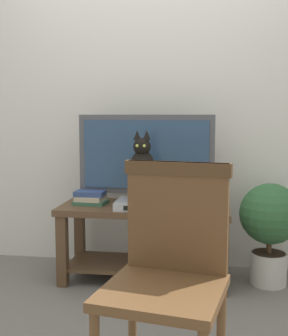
{
  "coord_description": "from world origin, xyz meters",
  "views": [
    {
      "loc": [
        0.47,
        -2.47,
        1.18
      ],
      "look_at": [
        0.0,
        0.56,
        0.82
      ],
      "focal_mm": 47.98,
      "sensor_mm": 36.0,
      "label": 1
    }
  ],
  "objects_px": {
    "cat": "(143,174)",
    "book_stack": "(90,198)",
    "tv_stand": "(145,230)",
    "tv": "(147,158)",
    "media_box": "(143,204)",
    "wooden_chair": "(169,263)",
    "potted_plant": "(270,223)"
  },
  "relations": [
    {
      "from": "tv",
      "to": "media_box",
      "type": "distance_m",
      "value": 0.35
    },
    {
      "from": "tv_stand",
      "to": "potted_plant",
      "type": "height_order",
      "value": "potted_plant"
    },
    {
      "from": "cat",
      "to": "wooden_chair",
      "type": "bearing_deg",
      "value": -75.83
    },
    {
      "from": "wooden_chair",
      "to": "media_box",
      "type": "bearing_deg",
      "value": 104.03
    },
    {
      "from": "book_stack",
      "to": "tv",
      "type": "bearing_deg",
      "value": 11.68
    },
    {
      "from": "media_box",
      "to": "cat",
      "type": "distance_m",
      "value": 0.21
    },
    {
      "from": "tv_stand",
      "to": "wooden_chair",
      "type": "distance_m",
      "value": 1.31
    },
    {
      "from": "media_box",
      "to": "cat",
      "type": "xyz_separation_m",
      "value": [
        0.0,
        -0.02,
        0.21
      ]
    },
    {
      "from": "media_box",
      "to": "cat",
      "type": "height_order",
      "value": "cat"
    },
    {
      "from": "cat",
      "to": "potted_plant",
      "type": "height_order",
      "value": "cat"
    },
    {
      "from": "tv",
      "to": "wooden_chair",
      "type": "relative_size",
      "value": 0.99
    },
    {
      "from": "media_box",
      "to": "book_stack",
      "type": "xyz_separation_m",
      "value": [
        -0.4,
        0.09,
        0.02
      ]
    },
    {
      "from": "tv_stand",
      "to": "media_box",
      "type": "distance_m",
      "value": 0.23
    },
    {
      "from": "tv_stand",
      "to": "wooden_chair",
      "type": "relative_size",
      "value": 1.22
    },
    {
      "from": "cat",
      "to": "wooden_chair",
      "type": "distance_m",
      "value": 1.21
    },
    {
      "from": "book_stack",
      "to": "tv_stand",
      "type": "bearing_deg",
      "value": 1.34
    },
    {
      "from": "tv_stand",
      "to": "media_box",
      "type": "relative_size",
      "value": 3.27
    },
    {
      "from": "tv",
      "to": "tv_stand",
      "type": "bearing_deg",
      "value": -90.02
    },
    {
      "from": "tv",
      "to": "media_box",
      "type": "xyz_separation_m",
      "value": [
        0.0,
        -0.17,
        -0.3
      ]
    },
    {
      "from": "tv_stand",
      "to": "book_stack",
      "type": "relative_size",
      "value": 5.04
    },
    {
      "from": "cat",
      "to": "book_stack",
      "type": "xyz_separation_m",
      "value": [
        -0.4,
        0.11,
        -0.19
      ]
    },
    {
      "from": "wooden_chair",
      "to": "potted_plant",
      "type": "height_order",
      "value": "wooden_chair"
    },
    {
      "from": "tv_stand",
      "to": "book_stack",
      "type": "bearing_deg",
      "value": -178.66
    },
    {
      "from": "cat",
      "to": "potted_plant",
      "type": "bearing_deg",
      "value": 10.73
    },
    {
      "from": "potted_plant",
      "to": "wooden_chair",
      "type": "bearing_deg",
      "value": -113.5
    },
    {
      "from": "cat",
      "to": "potted_plant",
      "type": "relative_size",
      "value": 0.67
    },
    {
      "from": "tv_stand",
      "to": "tv",
      "type": "height_order",
      "value": "tv"
    },
    {
      "from": "media_box",
      "to": "cat",
      "type": "relative_size",
      "value": 0.76
    },
    {
      "from": "tv",
      "to": "book_stack",
      "type": "xyz_separation_m",
      "value": [
        -0.4,
        -0.08,
        -0.29
      ]
    },
    {
      "from": "tv",
      "to": "cat",
      "type": "distance_m",
      "value": 0.21
    },
    {
      "from": "tv_stand",
      "to": "book_stack",
      "type": "xyz_separation_m",
      "value": [
        -0.4,
        -0.01,
        0.22
      ]
    },
    {
      "from": "tv_stand",
      "to": "cat",
      "type": "height_order",
      "value": "cat"
    }
  ]
}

